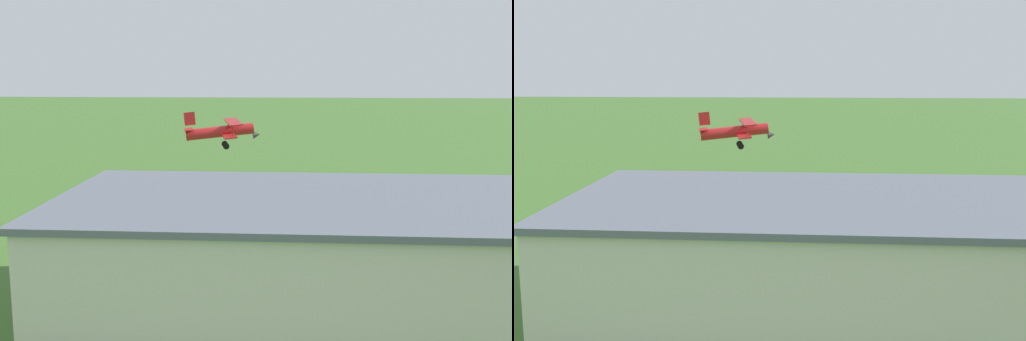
# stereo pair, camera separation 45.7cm
# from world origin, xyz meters

# --- Properties ---
(ground_plane) EXTENTS (400.00, 400.00, 0.00)m
(ground_plane) POSITION_xyz_m (0.00, 0.00, 0.00)
(ground_plane) COLOR #3D6628
(hangar) EXTENTS (32.37, 16.38, 6.68)m
(hangar) POSITION_xyz_m (-4.50, 31.25, 3.35)
(hangar) COLOR beige
(hangar) RESTS_ON ground_plane
(biplane) EXTENTS (7.87, 7.99, 3.73)m
(biplane) POSITION_xyz_m (5.48, 2.31, 7.26)
(biplane) COLOR #B21E1E
(car_yellow) EXTENTS (2.34, 4.22, 1.60)m
(car_yellow) POSITION_xyz_m (10.49, 18.15, 0.83)
(car_yellow) COLOR gold
(car_yellow) RESTS_ON ground_plane
(car_blue) EXTENTS (2.41, 4.36, 1.59)m
(car_blue) POSITION_xyz_m (17.11, 17.28, 0.83)
(car_blue) COLOR #23389E
(car_blue) RESTS_ON ground_plane
(person_crossing_taxiway) EXTENTS (0.48, 0.48, 1.72)m
(person_crossing_taxiway) POSITION_xyz_m (-3.55, 13.50, 0.86)
(person_crossing_taxiway) COLOR #33723F
(person_crossing_taxiway) RESTS_ON ground_plane
(person_watching_takeoff) EXTENTS (0.43, 0.43, 1.66)m
(person_watching_takeoff) POSITION_xyz_m (-0.54, 12.84, 0.83)
(person_watching_takeoff) COLOR #72338C
(person_watching_takeoff) RESTS_ON ground_plane
(person_by_parked_cars) EXTENTS (0.47, 0.47, 1.67)m
(person_by_parked_cars) POSITION_xyz_m (5.89, 15.30, 0.83)
(person_by_parked_cars) COLOR #72338C
(person_by_parked_cars) RESTS_ON ground_plane
(person_near_hangar_door) EXTENTS (0.53, 0.53, 1.66)m
(person_near_hangar_door) POSITION_xyz_m (-18.08, 14.16, 0.83)
(person_near_hangar_door) COLOR #3F3F47
(person_near_hangar_door) RESTS_ON ground_plane
(person_walking_on_apron) EXTENTS (0.46, 0.46, 1.57)m
(person_walking_on_apron) POSITION_xyz_m (-8.98, 12.73, 0.78)
(person_walking_on_apron) COLOR #72338C
(person_walking_on_apron) RESTS_ON ground_plane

